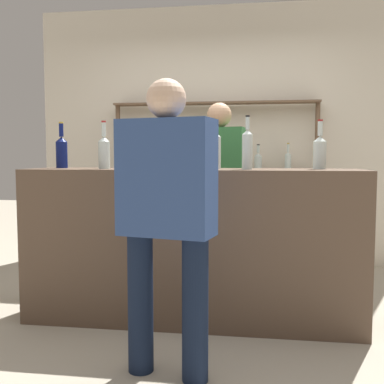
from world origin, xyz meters
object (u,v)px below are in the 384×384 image
at_px(counter_bottle_2, 62,151).
at_px(cork_jar, 177,158).
at_px(counter_bottle_4, 247,148).
at_px(wine_glass, 128,152).
at_px(counter_bottle_0, 320,151).
at_px(server_behind_counter, 219,180).
at_px(counter_bottle_3, 104,151).
at_px(customer_center, 167,208).
at_px(counter_bottle_1, 215,149).

relative_size(counter_bottle_2, cork_jar, 2.15).
xyz_separation_m(counter_bottle_4, wine_glass, (-0.90, 0.20, -0.02)).
xyz_separation_m(counter_bottle_0, cork_jar, (-0.99, -0.08, -0.05)).
height_order(counter_bottle_0, counter_bottle_2, counter_bottle_2).
distance_m(counter_bottle_4, server_behind_counter, 0.95).
distance_m(counter_bottle_3, wine_glass, 0.24).
relative_size(cork_jar, customer_center, 0.10).
bearing_deg(wine_glass, customer_center, -63.38).
xyz_separation_m(counter_bottle_0, server_behind_counter, (-0.76, 0.73, -0.25)).
xyz_separation_m(counter_bottle_2, counter_bottle_4, (1.41, -0.16, 0.01)).
height_order(counter_bottle_4, server_behind_counter, server_behind_counter).
xyz_separation_m(counter_bottle_2, counter_bottle_3, (0.40, -0.18, -0.00)).
bearing_deg(counter_bottle_3, wine_glass, 63.37).
xyz_separation_m(counter_bottle_1, server_behind_counter, (-0.03, 0.72, -0.27)).
xyz_separation_m(wine_glass, server_behind_counter, (0.64, 0.66, -0.25)).
height_order(counter_bottle_1, counter_bottle_3, counter_bottle_1).
bearing_deg(cork_jar, server_behind_counter, 74.29).
distance_m(counter_bottle_2, wine_glass, 0.51).
bearing_deg(wine_glass, server_behind_counter, 46.20).
bearing_deg(counter_bottle_3, counter_bottle_0, 5.68).
distance_m(customer_center, server_behind_counter, 1.67).
height_order(counter_bottle_3, counter_bottle_4, counter_bottle_4).
xyz_separation_m(counter_bottle_2, wine_glass, (0.51, 0.04, -0.01)).
relative_size(counter_bottle_1, counter_bottle_3, 1.06).
relative_size(cork_jar, server_behind_counter, 0.10).
height_order(customer_center, server_behind_counter, server_behind_counter).
distance_m(counter_bottle_0, counter_bottle_1, 0.73).
height_order(counter_bottle_4, cork_jar, counter_bottle_4).
xyz_separation_m(counter_bottle_1, counter_bottle_2, (-1.17, 0.01, -0.01)).
distance_m(counter_bottle_1, counter_bottle_4, 0.28).
height_order(counter_bottle_4, wine_glass, counter_bottle_4).
distance_m(counter_bottle_4, customer_center, 0.95).
height_order(counter_bottle_2, cork_jar, counter_bottle_2).
distance_m(cork_jar, server_behind_counter, 0.87).
bearing_deg(counter_bottle_4, counter_bottle_3, -179.29).
relative_size(counter_bottle_0, counter_bottle_2, 0.98).
bearing_deg(counter_bottle_3, customer_center, -52.13).
bearing_deg(counter_bottle_1, cork_jar, -159.51).
bearing_deg(counter_bottle_1, counter_bottle_3, -168.01).
distance_m(counter_bottle_0, server_behind_counter, 1.08).
bearing_deg(counter_bottle_2, server_behind_counter, 31.66).
xyz_separation_m(counter_bottle_3, server_behind_counter, (0.74, 0.88, -0.25)).
bearing_deg(wine_glass, counter_bottle_4, -12.78).
distance_m(counter_bottle_1, cork_jar, 0.28).
relative_size(wine_glass, server_behind_counter, 0.10).
xyz_separation_m(counter_bottle_1, counter_bottle_4, (0.23, -0.15, 0.00)).
distance_m(counter_bottle_0, counter_bottle_4, 0.52).
bearing_deg(counter_bottle_4, wine_glass, 167.22).
xyz_separation_m(wine_glass, cork_jar, (0.41, -0.15, -0.04)).
bearing_deg(counter_bottle_1, server_behind_counter, 92.38).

